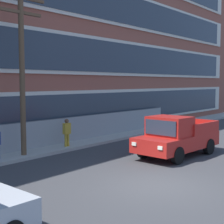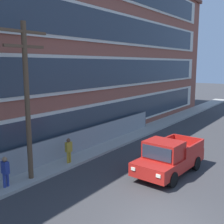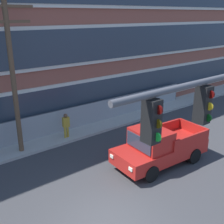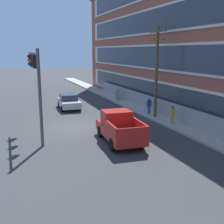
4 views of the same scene
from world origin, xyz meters
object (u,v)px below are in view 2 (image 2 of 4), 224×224
Objects in this scene: pickup_truck_red at (168,158)px; utility_pole_near_corner at (27,95)px; pedestrian_near_cabinet at (5,171)px.

utility_pole_near_corner is (-5.01, 5.54, 3.62)m from pickup_truck_red.
utility_pole_near_corner is 4.83× the size of pedestrian_near_cabinet.
pickup_truck_red is at bearing -47.86° from utility_pole_near_corner.
pickup_truck_red is 3.04× the size of pedestrian_near_cabinet.
pickup_truck_red is 8.30m from utility_pole_near_corner.
utility_pole_near_corner is at bearing -4.84° from pedestrian_near_cabinet.
utility_pole_near_corner is 3.87m from pedestrian_near_cabinet.
pickup_truck_red is 0.63× the size of utility_pole_near_corner.
pedestrian_near_cabinet is at bearing 138.60° from pickup_truck_red.
pickup_truck_red is 8.56m from pedestrian_near_cabinet.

